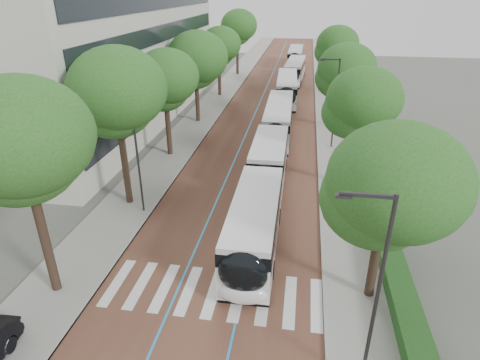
{
  "coord_description": "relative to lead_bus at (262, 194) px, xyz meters",
  "views": [
    {
      "loc": [
        3.9,
        -13.93,
        13.58
      ],
      "look_at": [
        0.26,
        8.92,
        2.4
      ],
      "focal_mm": 30.0,
      "sensor_mm": 36.0,
      "label": 1
    }
  ],
  "objects": [
    {
      "name": "zebra_crossing",
      "position": [
        -1.5,
        -7.7,
        -1.6
      ],
      "size": [
        10.55,
        3.6,
        0.01
      ],
      "color": "silver",
      "rests_on": "ground"
    },
    {
      "name": "bus_queued_3",
      "position": [
        0.25,
        56.18,
        -0.0
      ],
      "size": [
        2.61,
        12.41,
        3.2
      ],
      "rotation": [
        0.0,
        0.0,
        -0.01
      ],
      "color": "silver",
      "rests_on": "ground"
    },
    {
      "name": "lead_bus",
      "position": [
        0.0,
        0.0,
        0.0
      ],
      "size": [
        2.69,
        18.42,
        3.2
      ],
      "rotation": [
        0.0,
        0.0,
        0.01
      ],
      "color": "black",
      "rests_on": "ground"
    },
    {
      "name": "sidewalk_left",
      "position": [
        -9.2,
        31.3,
        -1.57
      ],
      "size": [
        4.0,
        140.0,
        0.12
      ],
      "primitive_type": "cube",
      "color": "gray",
      "rests_on": "ground"
    },
    {
      "name": "streetlight_near",
      "position": [
        4.92,
        -11.7,
        3.19
      ],
      "size": [
        1.82,
        0.2,
        8.0
      ],
      "color": "#29292B",
      "rests_on": "sidewalk_right"
    },
    {
      "name": "road",
      "position": [
        -1.7,
        31.3,
        -1.62
      ],
      "size": [
        11.0,
        140.0,
        0.02
      ],
      "primitive_type": "cube",
      "color": "#553226",
      "rests_on": "ground"
    },
    {
      "name": "kerb_left",
      "position": [
        -7.3,
        31.3,
        -1.57
      ],
      "size": [
        0.2,
        140.0,
        0.14
      ],
      "primitive_type": "cube",
      "color": "gray",
      "rests_on": "ground"
    },
    {
      "name": "streetlight_far",
      "position": [
        4.92,
        13.3,
        3.19
      ],
      "size": [
        1.82,
        0.2,
        8.0
      ],
      "color": "#29292B",
      "rests_on": "sidewalk_right"
    },
    {
      "name": "sidewalk_right",
      "position": [
        5.8,
        31.3,
        -1.57
      ],
      "size": [
        4.0,
        140.0,
        0.12
      ],
      "primitive_type": "cube",
      "color": "gray",
      "rests_on": "ground"
    },
    {
      "name": "lamp_post_left",
      "position": [
        -7.8,
        -0.7,
        2.49
      ],
      "size": [
        0.14,
        0.14,
        8.0
      ],
      "primitive_type": "cylinder",
      "color": "#29292B",
      "rests_on": "sidewalk_left"
    },
    {
      "name": "kerb_right",
      "position": [
        3.9,
        31.3,
        -1.57
      ],
      "size": [
        0.2,
        140.0,
        0.14
      ],
      "primitive_type": "cube",
      "color": "gray",
      "rests_on": "ground"
    },
    {
      "name": "trees_left",
      "position": [
        -9.2,
        16.4,
        5.27
      ],
      "size": [
        6.38,
        60.87,
        10.01
      ],
      "color": "black",
      "rests_on": "ground"
    },
    {
      "name": "bus_queued_2",
      "position": [
        0.62,
        41.91,
        -0.0
      ],
      "size": [
        3.17,
        12.51,
        3.2
      ],
      "rotation": [
        0.0,
        0.0,
        -0.05
      ],
      "color": "silver",
      "rests_on": "ground"
    },
    {
      "name": "ground",
      "position": [
        -1.7,
        -8.7,
        -1.63
      ],
      "size": [
        160.0,
        160.0,
        0.0
      ],
      "primitive_type": "plane",
      "color": "#51544C",
      "rests_on": "ground"
    },
    {
      "name": "trees_right",
      "position": [
        6.0,
        13.29,
        4.25
      ],
      "size": [
        5.92,
        47.8,
        8.49
      ],
      "color": "black",
      "rests_on": "ground"
    },
    {
      "name": "hedge",
      "position": [
        7.4,
        -8.7,
        -1.11
      ],
      "size": [
        1.2,
        14.0,
        0.8
      ],
      "primitive_type": "cube",
      "color": "#1A3F15",
      "rests_on": "sidewalk_right"
    },
    {
      "name": "bus_queued_0",
      "position": [
        -0.06,
        15.71,
        -0.0
      ],
      "size": [
        2.75,
        12.44,
        3.2
      ],
      "rotation": [
        0.0,
        0.0,
        0.02
      ],
      "color": "silver",
      "rests_on": "ground"
    },
    {
      "name": "lane_line_right",
      "position": [
        -0.1,
        31.3,
        -1.6
      ],
      "size": [
        0.12,
        126.0,
        0.01
      ],
      "primitive_type": "cube",
      "color": "#278AC6",
      "rests_on": "road"
    },
    {
      "name": "office_building",
      "position": [
        -21.17,
        19.3,
        5.37
      ],
      "size": [
        18.11,
        40.0,
        14.0
      ],
      "color": "#B1AEA4",
      "rests_on": "ground"
    },
    {
      "name": "lane_line_left",
      "position": [
        -3.3,
        31.3,
        -1.6
      ],
      "size": [
        0.12,
        126.0,
        0.01
      ],
      "primitive_type": "cube",
      "color": "#278AC6",
      "rests_on": "road"
    },
    {
      "name": "bus_queued_1",
      "position": [
        0.05,
        29.41,
        -0.0
      ],
      "size": [
        2.98,
        12.48,
        3.2
      ],
      "rotation": [
        0.0,
        0.0,
        0.04
      ],
      "color": "silver",
      "rests_on": "ground"
    }
  ]
}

